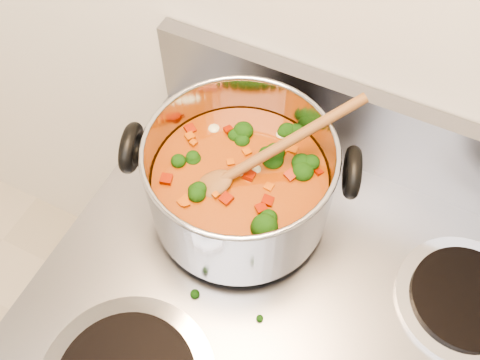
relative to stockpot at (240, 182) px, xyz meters
name	(u,v)px	position (x,y,z in m)	size (l,w,h in m)	color
stockpot	(240,182)	(0.00, 0.00, 0.00)	(0.33, 0.27, 0.16)	#A6A6AE
wooden_spoon	(250,164)	(0.01, 0.01, 0.04)	(0.20, 0.22, 0.12)	brown
cooktop_crumbs	(209,120)	(-0.13, 0.14, -0.08)	(0.08, 0.05, 0.01)	black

